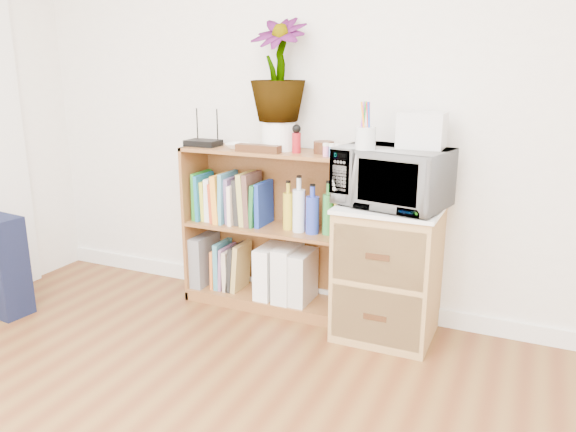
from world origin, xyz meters
The scene contains 21 objects.
skirting_board centered at (0.00, 2.24, 0.05)m, with size 4.00×0.02×0.10m, color white.
bookshelf centered at (-0.35, 2.10, 0.47)m, with size 1.00×0.30×0.95m, color brown.
wicker_unit centered at (0.40, 2.02, 0.35)m, with size 0.50×0.45×0.70m, color #9E7542.
microwave centered at (0.40, 2.02, 0.87)m, with size 0.54×0.36×0.30m, color white.
pen_cup centered at (0.29, 1.90, 1.07)m, with size 0.10×0.10×0.11m, color silver.
small_appliance centered at (0.53, 2.07, 1.10)m, with size 0.22×0.18×0.17m, color silver.
router centered at (-0.76, 2.08, 0.97)m, with size 0.20×0.13×0.04m, color black.
white_bowl centered at (-0.52, 2.07, 0.97)m, with size 0.13×0.13×0.03m, color white.
plant_pot centered at (-0.28, 2.12, 1.03)m, with size 0.19×0.19×0.16m, color white.
potted_plant centered at (-0.28, 2.12, 1.39)m, with size 0.31×0.31×0.55m, color #36692A.
trinket_box centered at (-0.35, 2.00, 0.97)m, with size 0.26×0.06×0.04m, color #3C2510.
kokeshi_doll centered at (-0.15, 2.06, 1.00)m, with size 0.05×0.05×0.11m, color maroon.
wooden_bowl centered at (-0.01, 2.11, 0.98)m, with size 0.11×0.11×0.07m, color #32190D.
paint_jars centered at (0.08, 2.01, 0.98)m, with size 0.10×0.04×0.05m, color pink.
file_box centered at (-0.80, 2.10, 0.23)m, with size 0.09×0.25×0.32m, color slate.
magazine_holder_left centered at (-0.34, 2.09, 0.22)m, with size 0.10×0.25×0.31m, color white.
magazine_holder_mid centered at (-0.21, 2.09, 0.23)m, with size 0.10×0.26×0.33m, color silver.
magazine_holder_right centered at (-0.11, 2.09, 0.22)m, with size 0.10×0.24×0.30m, color silver.
cookbooks centered at (-0.58, 2.10, 0.64)m, with size 0.45×0.20×0.31m.
liquor_bottles centered at (-0.06, 2.10, 0.65)m, with size 0.38×0.07×0.31m.
lower_books centered at (-0.60, 2.10, 0.21)m, with size 0.20×0.19×0.30m.
Camera 1 is at (1.07, -0.73, 1.42)m, focal length 35.00 mm.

